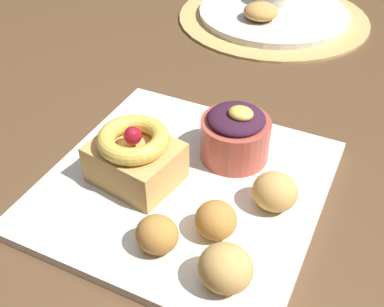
{
  "coord_description": "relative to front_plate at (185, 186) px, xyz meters",
  "views": [
    {
      "loc": [
        0.13,
        -0.52,
        1.12
      ],
      "look_at": [
        -0.05,
        -0.14,
        0.77
      ],
      "focal_mm": 44.13,
      "sensor_mm": 36.0,
      "label": 1
    }
  ],
  "objects": [
    {
      "name": "fritter_front",
      "position": [
        0.06,
        -0.06,
        0.03
      ],
      "size": [
        0.04,
        0.04,
        0.04
      ],
      "primitive_type": "ellipsoid",
      "color": "#BC7F38",
      "rests_on": "front_plate"
    },
    {
      "name": "front_plate",
      "position": [
        0.0,
        0.0,
        0.0
      ],
      "size": [
        0.31,
        0.31,
        0.01
      ],
      "primitive_type": "cube",
      "color": "silver",
      "rests_on": "dining_table"
    },
    {
      "name": "back_plate",
      "position": [
        -0.06,
        0.51,
        0.01
      ],
      "size": [
        0.29,
        0.29,
        0.01
      ],
      "primitive_type": "cylinder",
      "color": "silver",
      "rests_on": "woven_placemat"
    },
    {
      "name": "woven_placemat",
      "position": [
        -0.06,
        0.51,
        -0.0
      ],
      "size": [
        0.37,
        0.37,
        0.0
      ],
      "primitive_type": "cylinder",
      "color": "tan",
      "rests_on": "dining_table"
    },
    {
      "name": "fritter_middle",
      "position": [
        0.1,
        0.01,
        0.03
      ],
      "size": [
        0.05,
        0.05,
        0.04
      ],
      "primitive_type": "ellipsoid",
      "color": "tan",
      "rests_on": "front_plate"
    },
    {
      "name": "fritter_extra",
      "position": [
        0.09,
        -0.11,
        0.03
      ],
      "size": [
        0.05,
        0.05,
        0.05
      ],
      "primitive_type": "ellipsoid",
      "color": "tan",
      "rests_on": "front_plate"
    },
    {
      "name": "back_pastry",
      "position": [
        -0.07,
        0.46,
        0.03
      ],
      "size": [
        0.06,
        0.06,
        0.03
      ],
      "primitive_type": "ellipsoid",
      "color": "#C68E47",
      "rests_on": "back_plate"
    },
    {
      "name": "fritter_back",
      "position": [
        0.02,
        -0.1,
        0.03
      ],
      "size": [
        0.04,
        0.04,
        0.04
      ],
      "primitive_type": "ellipsoid",
      "color": "#BC7F38",
      "rests_on": "front_plate"
    },
    {
      "name": "berry_ramekin",
      "position": [
        0.03,
        0.07,
        0.04
      ],
      "size": [
        0.08,
        0.08,
        0.07
      ],
      "color": "#B24C3D",
      "rests_on": "front_plate"
    },
    {
      "name": "cake_slice",
      "position": [
        -0.05,
        -0.02,
        0.04
      ],
      "size": [
        0.11,
        0.09,
        0.07
      ],
      "rotation": [
        0.0,
        0.0,
        -0.16
      ],
      "color": "tan",
      "rests_on": "front_plate"
    },
    {
      "name": "dining_table",
      "position": [
        0.05,
        0.16,
        -0.09
      ],
      "size": [
        1.31,
        1.08,
        0.73
      ],
      "color": "brown",
      "rests_on": "ground_plane"
    }
  ]
}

